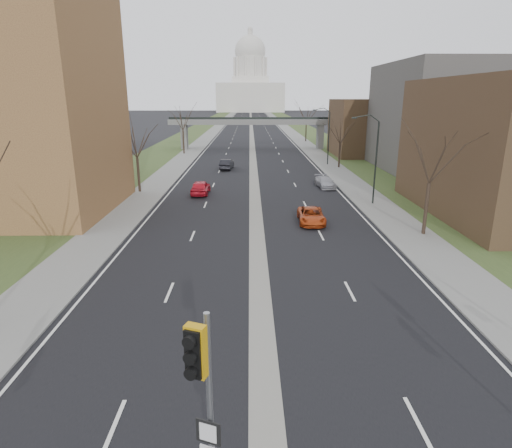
{
  "coord_description": "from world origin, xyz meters",
  "views": [
    {
      "loc": [
        -0.52,
        -9.57,
        10.35
      ],
      "look_at": [
        -0.2,
        12.88,
        3.68
      ],
      "focal_mm": 30.0,
      "sensor_mm": 36.0,
      "label": 1
    }
  ],
  "objects_px": {
    "car_left_far": "(227,164)",
    "car_right_near": "(311,216)",
    "signal_pole_median": "(203,386)",
    "car_left_near": "(201,187)",
    "car_right_mid": "(325,182)"
  },
  "relations": [
    {
      "from": "car_left_far",
      "to": "car_right_near",
      "type": "distance_m",
      "value": 29.81
    },
    {
      "from": "car_left_far",
      "to": "signal_pole_median",
      "type": "bearing_deg",
      "value": 98.34
    },
    {
      "from": "car_left_near",
      "to": "car_left_far",
      "type": "distance_m",
      "value": 17.19
    },
    {
      "from": "signal_pole_median",
      "to": "car_left_far",
      "type": "bearing_deg",
      "value": 113.7
    },
    {
      "from": "car_right_near",
      "to": "signal_pole_median",
      "type": "bearing_deg",
      "value": -101.3
    },
    {
      "from": "signal_pole_median",
      "to": "car_right_mid",
      "type": "xyz_separation_m",
      "value": [
        10.06,
        41.65,
        -3.32
      ]
    },
    {
      "from": "car_left_near",
      "to": "car_right_mid",
      "type": "distance_m",
      "value": 14.85
    },
    {
      "from": "car_right_near",
      "to": "car_left_far",
      "type": "bearing_deg",
      "value": 108.97
    },
    {
      "from": "car_left_near",
      "to": "signal_pole_median",
      "type": "bearing_deg",
      "value": 98.02
    },
    {
      "from": "car_left_far",
      "to": "car_right_near",
      "type": "xyz_separation_m",
      "value": [
        8.68,
        -28.51,
        -0.11
      ]
    },
    {
      "from": "signal_pole_median",
      "to": "car_left_far",
      "type": "height_order",
      "value": "signal_pole_median"
    },
    {
      "from": "car_left_near",
      "to": "car_right_mid",
      "type": "bearing_deg",
      "value": -164.9
    },
    {
      "from": "signal_pole_median",
      "to": "car_right_mid",
      "type": "height_order",
      "value": "signal_pole_median"
    },
    {
      "from": "car_right_near",
      "to": "car_right_mid",
      "type": "xyz_separation_m",
      "value": [
        3.73,
        14.93,
        -0.0
      ]
    },
    {
      "from": "car_right_near",
      "to": "car_right_mid",
      "type": "distance_m",
      "value": 15.39
    }
  ]
}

